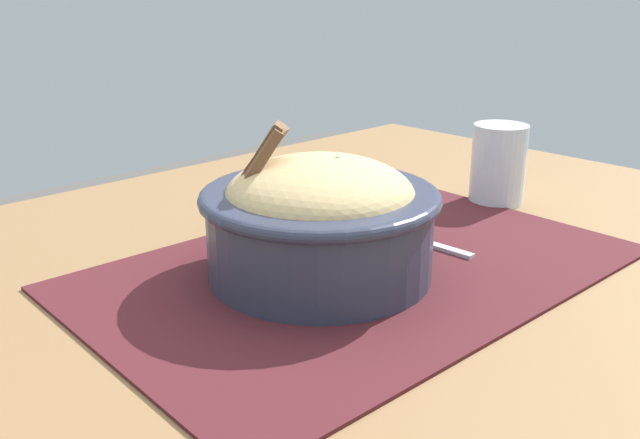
{
  "coord_description": "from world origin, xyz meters",
  "views": [
    {
      "loc": [
        -0.4,
        -0.41,
        1.01
      ],
      "look_at": [
        -0.02,
        -0.01,
        0.82
      ],
      "focal_mm": 38.84,
      "sensor_mm": 36.0,
      "label": 1
    }
  ],
  "objects": [
    {
      "name": "drinking_glass",
      "position": [
        0.28,
        -0.0,
        0.81
      ],
      "size": [
        0.06,
        0.06,
        0.09
      ],
      "color": "silver",
      "rests_on": "table"
    },
    {
      "name": "bowl",
      "position": [
        -0.02,
        -0.01,
        0.82
      ],
      "size": [
        0.2,
        0.2,
        0.13
      ],
      "color": "#2D3347",
      "rests_on": "placemat"
    },
    {
      "name": "table",
      "position": [
        0.0,
        0.0,
        0.69
      ],
      "size": [
        1.08,
        0.76,
        0.77
      ],
      "color": "olive",
      "rests_on": "ground_plane"
    },
    {
      "name": "placemat",
      "position": [
        0.02,
        -0.03,
        0.77
      ],
      "size": [
        0.49,
        0.33,
        0.0
      ],
      "primitive_type": "cube",
      "rotation": [
        0.0,
        0.0,
        -0.03
      ],
      "color": "#47191E",
      "rests_on": "table"
    },
    {
      "name": "fork",
      "position": [
        0.1,
        -0.02,
        0.77
      ],
      "size": [
        0.02,
        0.12,
        0.0
      ],
      "color": "silver",
      "rests_on": "placemat"
    }
  ]
}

